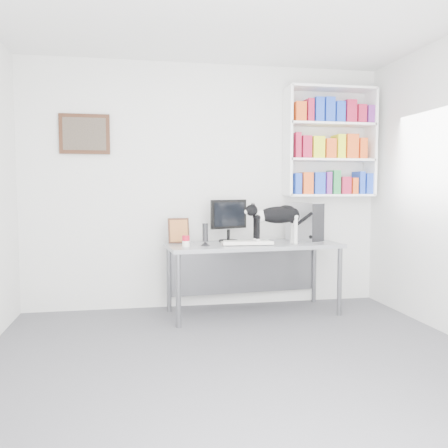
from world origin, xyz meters
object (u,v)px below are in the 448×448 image
object	(u,v)px
pc_tower	(304,222)
leaning_print	(179,230)
cat	(277,225)
speaker	(205,234)
monitor	(228,220)
bookshelf	(330,142)
desk	(253,279)
soup_can	(186,241)
keyboard	(247,243)

from	to	relation	value
pc_tower	leaning_print	size ratio (longest dim) A/B	1.52
cat	pc_tower	bearing A→B (deg)	32.52
cat	speaker	bearing A→B (deg)	175.13
monitor	leaning_print	distance (m)	0.55
pc_tower	bookshelf	bearing A→B (deg)	-2.05
desk	speaker	size ratio (longest dim) A/B	7.66
pc_tower	soup_can	distance (m)	1.40
keyboard	cat	xyz separation A→B (m)	(0.31, -0.02, 0.19)
desk	speaker	xyz separation A→B (m)	(-0.53, -0.12, 0.49)
bookshelf	speaker	distance (m)	1.84
bookshelf	leaning_print	xyz separation A→B (m)	(-1.74, -0.15, -0.96)
leaning_print	monitor	bearing A→B (deg)	0.28
speaker	soup_can	world-z (taller)	speaker
keyboard	cat	world-z (taller)	cat
desk	monitor	xyz separation A→B (m)	(-0.23, 0.21, 0.61)
desk	monitor	distance (m)	0.68
monitor	keyboard	size ratio (longest dim) A/B	0.90
leaning_print	soup_can	xyz separation A→B (m)	(0.04, -0.31, -0.08)
bookshelf	leaning_print	bearing A→B (deg)	-175.15
desk	keyboard	bearing A→B (deg)	-136.01
bookshelf	cat	xyz separation A→B (m)	(-0.75, -0.44, -0.89)
bookshelf	keyboard	distance (m)	1.57
pc_tower	cat	xyz separation A→B (m)	(-0.40, -0.30, -0.00)
soup_can	cat	size ratio (longest dim) A/B	0.17
speaker	monitor	bearing A→B (deg)	52.05
bookshelf	soup_can	size ratio (longest dim) A/B	11.25
speaker	soup_can	bearing A→B (deg)	-164.91
leaning_print	speaker	bearing A→B (deg)	-53.37
bookshelf	speaker	bearing A→B (deg)	-164.22
bookshelf	speaker	xyz separation A→B (m)	(-1.49, -0.42, -0.98)
desk	pc_tower	distance (m)	0.87
monitor	soup_can	world-z (taller)	monitor
desk	leaning_print	xyz separation A→B (m)	(-0.77, 0.16, 0.51)
monitor	soup_can	xyz separation A→B (m)	(-0.50, -0.36, -0.18)
pc_tower	speaker	world-z (taller)	pc_tower
pc_tower	soup_can	world-z (taller)	pc_tower
desk	soup_can	distance (m)	0.86
pc_tower	speaker	bearing A→B (deg)	169.85
speaker	cat	size ratio (longest dim) A/B	0.35
soup_can	cat	world-z (taller)	cat
desk	cat	world-z (taller)	cat
soup_can	cat	xyz separation A→B (m)	(0.95, 0.02, 0.15)
bookshelf	pc_tower	size ratio (longest dim) A/B	2.97
leaning_print	soup_can	distance (m)	0.32
keyboard	pc_tower	xyz separation A→B (m)	(0.72, 0.27, 0.19)
speaker	keyboard	bearing A→B (deg)	6.29
keyboard	soup_can	size ratio (longest dim) A/B	4.70
monitor	pc_tower	xyz separation A→B (m)	(0.85, -0.04, -0.02)
bookshelf	keyboard	bearing A→B (deg)	-158.76
monitor	speaker	world-z (taller)	monitor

